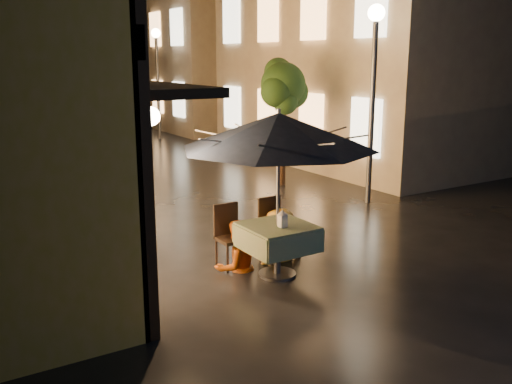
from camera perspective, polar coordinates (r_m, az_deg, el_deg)
ground at (r=9.61m, az=5.94°, el=-5.91°), size 90.00×90.00×0.00m
east_building_near at (r=18.91m, az=12.40°, el=13.80°), size 7.30×9.30×6.80m
east_building_far at (r=28.35m, az=-4.39°, el=14.31°), size 7.30×10.30×7.30m
street_tree at (r=14.17m, az=2.76°, el=10.34°), size 1.43×1.20×3.15m
streetlamp_near at (r=12.55m, az=11.70°, el=11.98°), size 0.36×0.36×4.23m
streetlamp_far at (r=22.83m, az=-9.87°, el=12.54°), size 0.36×0.36×4.23m
cafe_table at (r=8.36m, az=2.17°, el=-4.57°), size 0.99×0.99×0.78m
patio_umbrella at (r=8.02m, az=2.27°, el=6.11°), size 2.82×2.82×2.46m
cafe_chair_left at (r=8.78m, az=-2.70°, el=-4.03°), size 0.42×0.42×0.97m
cafe_chair_right at (r=9.17m, az=1.68°, el=-3.25°), size 0.42×0.42×0.97m
table_lantern at (r=8.17m, az=2.67°, el=-2.58°), size 0.16×0.16×0.25m
person_orange at (r=8.59m, az=-2.01°, el=-2.97°), size 0.74×0.59×1.49m
person_yellow at (r=9.00m, az=2.45°, el=-1.84°), size 1.09×0.69×1.60m
bicycle_0 at (r=11.67m, az=-15.35°, el=-0.60°), size 1.78×1.08×0.89m
bicycle_1 at (r=12.62m, az=-16.99°, el=0.73°), size 1.82×0.88×1.05m
bicycle_2 at (r=12.66m, az=-17.42°, el=0.34°), size 1.71×0.64×0.89m
bicycle_3 at (r=14.58m, az=-18.61°, el=1.99°), size 1.59×0.66×0.93m
bicycle_4 at (r=15.59m, az=-18.96°, el=2.76°), size 1.95×0.96×0.98m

